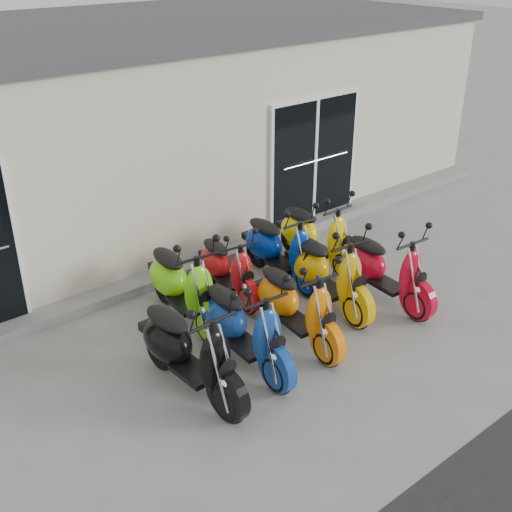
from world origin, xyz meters
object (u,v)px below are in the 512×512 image
Objects in this scene: scooter_front_red at (387,260)px; scooter_back_yellow at (317,227)px; scooter_front_black at (189,340)px; scooter_back_blue at (281,240)px; scooter_front_orange_a at (297,296)px; scooter_back_red at (228,260)px; scooter_front_orange_b at (328,262)px; scooter_back_green at (182,275)px; scooter_front_blue at (244,317)px.

scooter_back_yellow is at bearing 93.32° from scooter_front_red.
scooter_back_blue is at bearing 25.48° from scooter_front_black.
scooter_back_red is (0.01, 1.48, -0.08)m from scooter_front_orange_a.
scooter_back_blue reaches higher than scooter_back_yellow.
scooter_front_orange_b is 1.03× the size of scooter_back_blue.
scooter_front_black is at bearing -114.73° from scooter_back_green.
scooter_front_blue is at bearing -151.54° from scooter_back_yellow.
scooter_back_blue is (0.92, 1.35, 0.01)m from scooter_front_orange_a.
scooter_front_red is at bearing -22.84° from scooter_back_green.
scooter_front_orange_b is 0.99× the size of scooter_back_green.
scooter_front_red is 0.98× the size of scooter_back_blue.
scooter_front_blue is 2.21m from scooter_back_blue.
scooter_front_black is at bearing -173.84° from scooter_front_orange_a.
scooter_front_black reaches higher than scooter_front_orange_a.
scooter_back_blue is at bearing 97.02° from scooter_front_orange_b.
scooter_front_black is at bearing -175.76° from scooter_front_blue.
scooter_back_red is at bearing 39.37° from scooter_front_black.
scooter_front_blue is 1.31m from scooter_back_green.
scooter_back_blue is at bearing 121.84° from scooter_front_red.
scooter_front_orange_b is at bearing 154.25° from scooter_front_red.
scooter_front_blue is 1.17× the size of scooter_back_red.
scooter_back_green is 1.05× the size of scooter_back_yellow.
scooter_front_blue is (0.79, 0.01, -0.02)m from scooter_front_black.
scooter_front_orange_a is at bearing -2.47° from scooter_front_black.
scooter_front_red is at bearing -35.99° from scooter_back_red.
scooter_front_red is at bearing 4.21° from scooter_front_orange_a.
scooter_front_blue is 2.49m from scooter_front_red.
scooter_back_red is at bearing 95.62° from scooter_front_orange_a.
scooter_front_black is 1.06× the size of scooter_front_orange_a.
scooter_front_black is at bearing -176.64° from scooter_front_red.
scooter_back_yellow is (2.52, 1.35, -0.02)m from scooter_front_blue.
scooter_front_red is 1.42m from scooter_back_yellow.
scooter_front_black reaches higher than scooter_front_orange_b.
scooter_back_blue reaches higher than scooter_back_red.
scooter_front_black reaches higher than scooter_front_red.
scooter_front_orange_b is 0.98m from scooter_back_blue.
scooter_front_orange_b is 2.00m from scooter_back_green.
scooter_front_blue reaches higher than scooter_front_orange_a.
scooter_front_orange_a is 1.48m from scooter_back_red.
scooter_back_red is (0.87, 0.16, -0.12)m from scooter_back_green.
scooter_back_green is 2.53m from scooter_back_yellow.
scooter_front_orange_b is (1.75, 0.36, 0.01)m from scooter_front_blue.
scooter_back_green is at bearing -176.42° from scooter_back_blue.
scooter_front_blue is at bearing -161.19° from scooter_front_orange_b.
scooter_back_yellow is (0.02, 1.42, 0.00)m from scooter_front_red.
scooter_back_blue is (2.55, 1.35, -0.03)m from scooter_front_black.
scooter_front_red is at bearing -60.07° from scooter_back_blue.
scooter_front_black reaches higher than scooter_back_green.
scooter_front_black is 2.89m from scooter_back_blue.
scooter_back_blue reaches higher than scooter_front_red.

